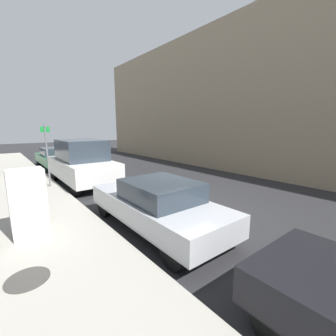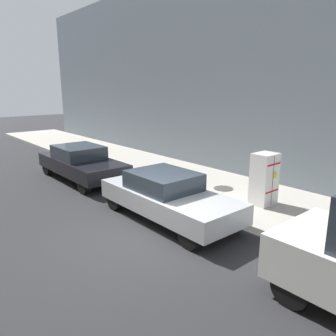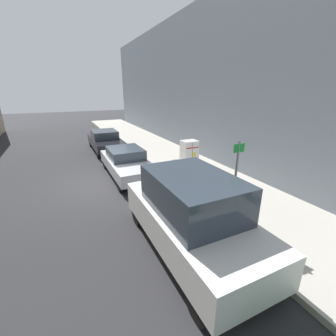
% 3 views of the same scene
% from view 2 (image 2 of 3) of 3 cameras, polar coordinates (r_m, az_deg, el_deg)
% --- Properties ---
extents(ground_plane, '(80.00, 80.00, 0.00)m').
position_cam_2_polar(ground_plane, '(8.56, -5.19, -12.15)').
color(ground_plane, '#28282B').
extents(sidewalk_slab, '(4.01, 44.00, 0.17)m').
position_cam_2_polar(sidewalk_slab, '(11.53, 13.62, -5.06)').
color(sidewalk_slab, '#B2ADA0').
rests_on(sidewalk_slab, ground).
extents(building_facade_near, '(2.45, 39.60, 8.88)m').
position_cam_2_polar(building_facade_near, '(13.71, 23.06, 15.72)').
color(building_facade_near, slate).
rests_on(building_facade_near, ground).
extents(discarded_refrigerator, '(0.75, 0.61, 1.63)m').
position_cam_2_polar(discarded_refrigerator, '(10.58, 16.39, -1.86)').
color(discarded_refrigerator, white).
rests_on(discarded_refrigerator, sidewalk_slab).
extents(manhole_cover, '(0.70, 0.70, 0.02)m').
position_cam_2_polar(manhole_cover, '(12.09, 9.63, -3.53)').
color(manhole_cover, '#47443F').
rests_on(manhole_cover, sidewalk_slab).
extents(parked_sedan_dark, '(1.87, 4.72, 1.40)m').
position_cam_2_polar(parked_sedan_dark, '(14.00, -14.88, 0.97)').
color(parked_sedan_dark, black).
rests_on(parked_sedan_dark, ground).
extents(parked_sedan_silver, '(1.81, 4.54, 1.38)m').
position_cam_2_polar(parked_sedan_silver, '(9.47, -0.12, -4.84)').
color(parked_sedan_silver, silver).
rests_on(parked_sedan_silver, ground).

